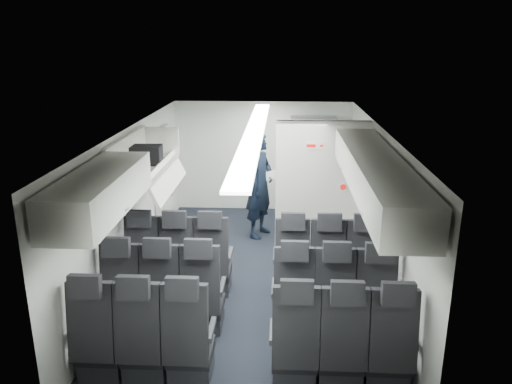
# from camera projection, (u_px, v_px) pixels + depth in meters

# --- Properties ---
(cabin_shell) EXTENTS (3.41, 6.01, 2.16)m
(cabin_shell) POSITION_uv_depth(u_px,v_px,m) (254.00, 202.00, 6.90)
(cabin_shell) COLOR black
(cabin_shell) RESTS_ON ground
(seat_row_front) EXTENTS (3.33, 0.56, 1.24)m
(seat_row_front) POSITION_uv_depth(u_px,v_px,m) (252.00, 267.00, 6.60)
(seat_row_front) COLOR black
(seat_row_front) RESTS_ON cabin_shell
(seat_row_mid) EXTENTS (3.33, 0.56, 1.24)m
(seat_row_mid) POSITION_uv_depth(u_px,v_px,m) (248.00, 301.00, 5.74)
(seat_row_mid) COLOR black
(seat_row_mid) RESTS_ON cabin_shell
(seat_row_rear) EXTENTS (3.33, 0.56, 1.24)m
(seat_row_rear) POSITION_uv_depth(u_px,v_px,m) (241.00, 347.00, 4.88)
(seat_row_rear) COLOR black
(seat_row_rear) RESTS_ON cabin_shell
(overhead_bin_left_rear) EXTENTS (0.53, 1.80, 0.40)m
(overhead_bin_left_rear) POSITION_uv_depth(u_px,v_px,m) (99.00, 193.00, 4.84)
(overhead_bin_left_rear) COLOR white
(overhead_bin_left_rear) RESTS_ON cabin_shell
(overhead_bin_left_front_open) EXTENTS (0.64, 1.70, 0.72)m
(overhead_bin_left_front_open) POSITION_uv_depth(u_px,v_px,m) (144.00, 162.00, 6.55)
(overhead_bin_left_front_open) COLOR #9E9E93
(overhead_bin_left_front_open) RESTS_ON cabin_shell
(overhead_bin_right_rear) EXTENTS (0.53, 1.80, 0.40)m
(overhead_bin_right_rear) POSITION_uv_depth(u_px,v_px,m) (391.00, 197.00, 4.70)
(overhead_bin_right_rear) COLOR white
(overhead_bin_right_rear) RESTS_ON cabin_shell
(overhead_bin_right_front) EXTENTS (0.53, 1.70, 0.40)m
(overhead_bin_right_front) POSITION_uv_depth(u_px,v_px,m) (363.00, 156.00, 6.37)
(overhead_bin_right_front) COLOR white
(overhead_bin_right_front) RESTS_ON cabin_shell
(bulkhead_partition) EXTENTS (1.40, 0.15, 2.13)m
(bulkhead_partition) POSITION_uv_depth(u_px,v_px,m) (321.00, 190.00, 7.62)
(bulkhead_partition) COLOR white
(bulkhead_partition) RESTS_ON cabin_shell
(galley_unit) EXTENTS (0.85, 0.52, 1.90)m
(galley_unit) POSITION_uv_depth(u_px,v_px,m) (312.00, 167.00, 9.50)
(galley_unit) COLOR #939399
(galley_unit) RESTS_ON cabin_shell
(boarding_door) EXTENTS (0.12, 1.27, 1.86)m
(boarding_door) POSITION_uv_depth(u_px,v_px,m) (164.00, 182.00, 8.51)
(boarding_door) COLOR silver
(boarding_door) RESTS_ON cabin_shell
(flight_attendant) EXTENTS (0.66, 0.78, 1.83)m
(flight_attendant) POSITION_uv_depth(u_px,v_px,m) (260.00, 185.00, 8.48)
(flight_attendant) COLOR black
(flight_attendant) RESTS_ON ground
(carry_on_bag) EXTENTS (0.42, 0.31, 0.25)m
(carry_on_bag) POSITION_uv_depth(u_px,v_px,m) (146.00, 155.00, 6.66)
(carry_on_bag) COLOR black
(carry_on_bag) RESTS_ON overhead_bin_left_front_open
(papers) EXTENTS (0.20, 0.03, 0.14)m
(papers) POSITION_uv_depth(u_px,v_px,m) (271.00, 175.00, 8.37)
(papers) COLOR white
(papers) RESTS_ON flight_attendant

